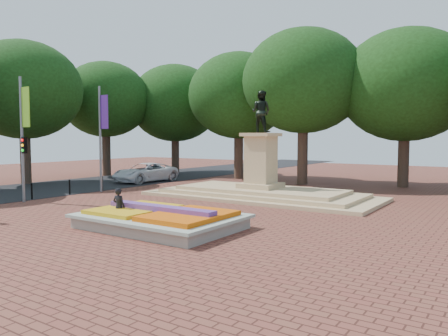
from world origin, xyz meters
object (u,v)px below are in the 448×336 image
monument (261,183)px  van (145,172)px  flower_bed (161,219)px  pedestrian (119,207)px

monument → van: (-12.40, 2.92, -0.10)m
van → monument: bearing=-7.8°
flower_bed → van: van is taller
van → pedestrian: size_ratio=3.61×
flower_bed → van: size_ratio=1.13×
pedestrian → flower_bed: bearing=-174.0°
monument → pedestrian: monument is taller
flower_bed → pedestrian: (-1.85, -0.52, 0.40)m
flower_bed → monument: monument is taller
flower_bed → pedestrian: bearing=-164.3°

